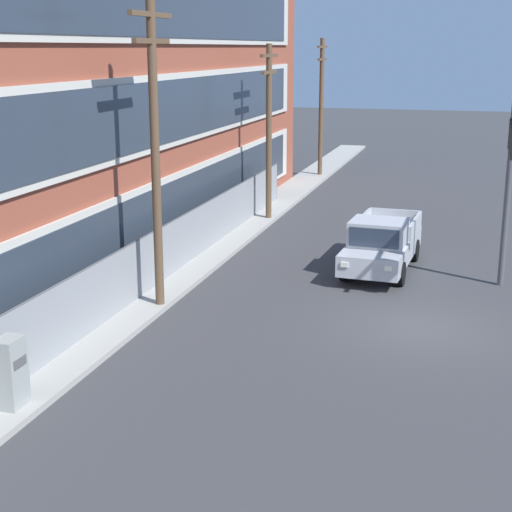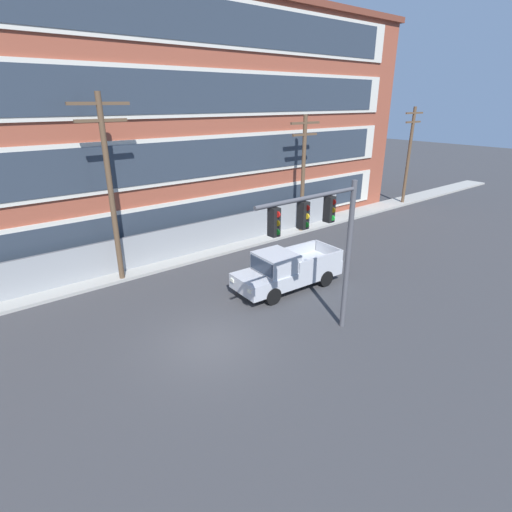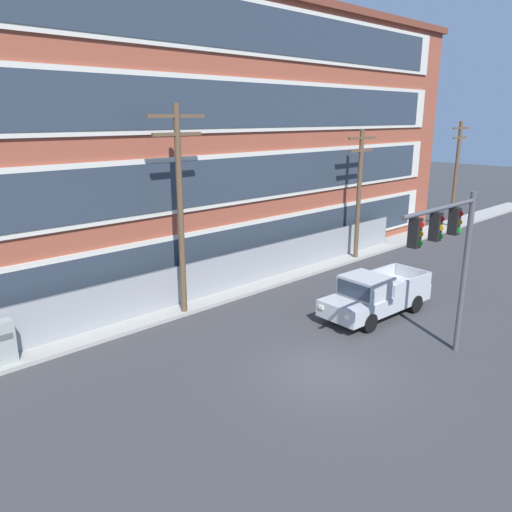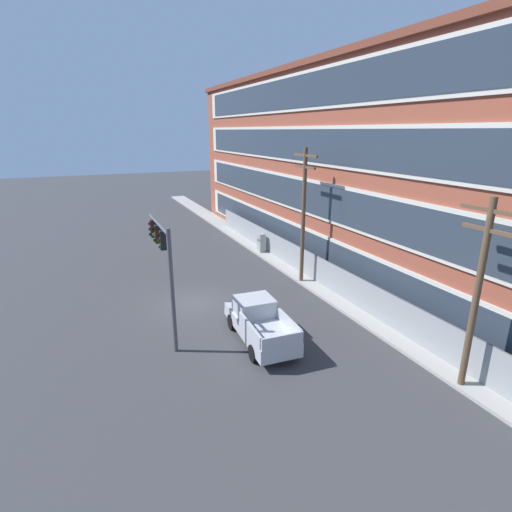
{
  "view_description": "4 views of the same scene",
  "coord_description": "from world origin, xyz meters",
  "px_view_note": "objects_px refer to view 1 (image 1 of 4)",
  "views": [
    {
      "loc": [
        -21.06,
        -1.34,
        7.57
      ],
      "look_at": [
        -0.57,
        4.53,
        1.88
      ],
      "focal_mm": 55.0,
      "sensor_mm": 36.0,
      "label": 1
    },
    {
      "loc": [
        -6.64,
        -11.12,
        8.56
      ],
      "look_at": [
        4.04,
        2.3,
        1.85
      ],
      "focal_mm": 28.0,
      "sensor_mm": 36.0,
      "label": 2
    },
    {
      "loc": [
        -12.19,
        -9.55,
        8.41
      ],
      "look_at": [
        -0.99,
        2.38,
        3.82
      ],
      "focal_mm": 35.0,
      "sensor_mm": 36.0,
      "label": 3
    },
    {
      "loc": [
        21.55,
        -5.5,
        9.91
      ],
      "look_at": [
        2.84,
        2.73,
        3.46
      ],
      "focal_mm": 28.0,
      "sensor_mm": 36.0,
      "label": 4
    }
  ],
  "objects_px": {
    "traffic_signal_mast": "(512,161)",
    "utility_pole_midblock": "(269,124)",
    "electrical_cabinet": "(11,376)",
    "pickup_truck_silver": "(381,245)",
    "utility_pole_near_corner": "(155,142)",
    "utility_pole_far_east": "(321,101)"
  },
  "relations": [
    {
      "from": "utility_pole_near_corner",
      "to": "utility_pole_midblock",
      "type": "xyz_separation_m",
      "value": [
        12.72,
        0.08,
        -0.67
      ]
    },
    {
      "from": "traffic_signal_mast",
      "to": "electrical_cabinet",
      "type": "height_order",
      "value": "traffic_signal_mast"
    },
    {
      "from": "pickup_truck_silver",
      "to": "utility_pole_near_corner",
      "type": "distance_m",
      "value": 9.22
    },
    {
      "from": "traffic_signal_mast",
      "to": "utility_pole_near_corner",
      "type": "height_order",
      "value": "utility_pole_near_corner"
    },
    {
      "from": "utility_pole_near_corner",
      "to": "utility_pole_far_east",
      "type": "distance_m",
      "value": 25.55
    },
    {
      "from": "traffic_signal_mast",
      "to": "electrical_cabinet",
      "type": "xyz_separation_m",
      "value": [
        -11.17,
        10.15,
        -3.45
      ]
    },
    {
      "from": "traffic_signal_mast",
      "to": "utility_pole_near_corner",
      "type": "bearing_deg",
      "value": 111.65
    },
    {
      "from": "traffic_signal_mast",
      "to": "pickup_truck_silver",
      "type": "bearing_deg",
      "value": 63.29
    },
    {
      "from": "pickup_truck_silver",
      "to": "utility_pole_far_east",
      "type": "relative_size",
      "value": 0.69
    },
    {
      "from": "pickup_truck_silver",
      "to": "utility_pole_midblock",
      "type": "xyz_separation_m",
      "value": [
        6.81,
        5.89,
        3.37
      ]
    },
    {
      "from": "traffic_signal_mast",
      "to": "pickup_truck_silver",
      "type": "height_order",
      "value": "traffic_signal_mast"
    },
    {
      "from": "pickup_truck_silver",
      "to": "electrical_cabinet",
      "type": "relative_size",
      "value": 3.3
    },
    {
      "from": "pickup_truck_silver",
      "to": "utility_pole_near_corner",
      "type": "xyz_separation_m",
      "value": [
        -5.92,
        5.81,
        4.04
      ]
    },
    {
      "from": "utility_pole_near_corner",
      "to": "electrical_cabinet",
      "type": "relative_size",
      "value": 5.27
    },
    {
      "from": "electrical_cabinet",
      "to": "utility_pole_far_east",
      "type": "bearing_deg",
      "value": 0.02
    },
    {
      "from": "traffic_signal_mast",
      "to": "pickup_truck_silver",
      "type": "distance_m",
      "value": 5.61
    },
    {
      "from": "utility_pole_near_corner",
      "to": "pickup_truck_silver",
      "type": "bearing_deg",
      "value": -44.48
    },
    {
      "from": "traffic_signal_mast",
      "to": "utility_pole_midblock",
      "type": "height_order",
      "value": "utility_pole_midblock"
    },
    {
      "from": "pickup_truck_silver",
      "to": "utility_pole_near_corner",
      "type": "relative_size",
      "value": 0.63
    },
    {
      "from": "pickup_truck_silver",
      "to": "traffic_signal_mast",
      "type": "bearing_deg",
      "value": -116.71
    },
    {
      "from": "utility_pole_midblock",
      "to": "utility_pole_far_east",
      "type": "height_order",
      "value": "utility_pole_far_east"
    },
    {
      "from": "utility_pole_midblock",
      "to": "pickup_truck_silver",
      "type": "bearing_deg",
      "value": -139.14
    }
  ]
}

